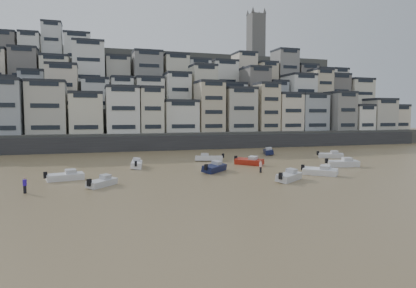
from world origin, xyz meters
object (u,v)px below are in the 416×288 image
object	(u,v)px
boat_j	(102,181)
person_pink	(261,167)
boat_i	(268,151)
boat_a	(289,175)
boat_d	(343,162)
boat_f	(137,163)
boat_g	(331,154)
person_blue	(25,185)
boat_b	(320,170)
boat_h	(209,157)
boat_k	(65,175)
boat_c	(215,167)
boat_e	(249,161)

from	to	relation	value
boat_j	person_pink	xyz separation A→B (m)	(22.27, 4.02, 0.26)
boat_i	person_pink	distance (m)	26.17
boat_a	boat_i	xyz separation A→B (m)	(12.35, 30.17, 0.07)
boat_d	boat_f	distance (m)	33.18
boat_f	boat_g	distance (m)	37.98
boat_g	person_blue	distance (m)	54.82
boat_b	boat_g	size ratio (longest dim) A/B	0.98
boat_h	boat_k	xyz separation A→B (m)	(-23.73, -14.02, -0.07)
boat_c	boat_h	size ratio (longest dim) A/B	1.02
boat_i	boat_k	bearing A→B (deg)	-40.91
boat_e	person_blue	size ratio (longest dim) A/B	3.08
boat_b	boat_h	distance (m)	22.52
boat_g	boat_k	xyz separation A→B (m)	(-48.00, -11.46, -0.03)
boat_a	boat_h	distance (m)	23.16
boat_b	boat_k	size ratio (longest dim) A/B	1.02
boat_e	boat_f	bearing A→B (deg)	-136.60
boat_b	boat_f	xyz separation A→B (m)	(-23.30, 15.50, 0.06)
boat_c	person_blue	world-z (taller)	person_blue
boat_d	boat_i	size ratio (longest dim) A/B	0.98
boat_a	person_blue	size ratio (longest dim) A/B	3.03
boat_e	boat_j	size ratio (longest dim) A/B	1.19
boat_f	person_pink	size ratio (longest dim) A/B	3.18
person_pink	boat_h	bearing A→B (deg)	100.58
boat_f	person_blue	distance (m)	21.28
boat_a	boat_b	size ratio (longest dim) A/B	1.04
boat_d	person_blue	size ratio (longest dim) A/B	3.26
boat_d	boat_g	distance (m)	12.88
boat_e	boat_j	distance (m)	27.08
boat_e	boat_f	distance (m)	18.56
person_blue	boat_k	bearing A→B (deg)	63.31
boat_f	boat_d	bearing A→B (deg)	-96.70
boat_a	boat_g	distance (m)	29.19
boat_a	boat_c	xyz separation A→B (m)	(-6.60, 10.01, 0.04)
boat_e	boat_g	world-z (taller)	boat_e
boat_i	person_blue	size ratio (longest dim) A/B	3.33
boat_e	boat_i	xyz separation A→B (m)	(10.94, 14.54, 0.06)
boat_f	boat_h	size ratio (longest dim) A/B	1.01
boat_b	person_pink	bearing A→B (deg)	-168.47
boat_g	person_pink	distance (m)	25.02
boat_e	boat_g	size ratio (longest dim) A/B	1.04
boat_i	boat_f	bearing A→B (deg)	-46.87
boat_j	boat_k	distance (m)	7.08
boat_f	person_pink	xyz separation A→B (m)	(16.55, -10.74, 0.12)
boat_a	person_pink	xyz separation A→B (m)	(-0.43, 7.34, 0.15)
boat_g	boat_f	bearing A→B (deg)	-150.70
boat_d	boat_f	xyz separation A→B (m)	(-31.90, 9.11, -0.02)
boat_c	boat_j	world-z (taller)	boat_c
boat_b	person_blue	bearing A→B (deg)	-132.04
boat_f	boat_h	xyz separation A→B (m)	(13.64, 4.84, -0.01)
boat_b	boat_j	size ratio (longest dim) A/B	1.13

